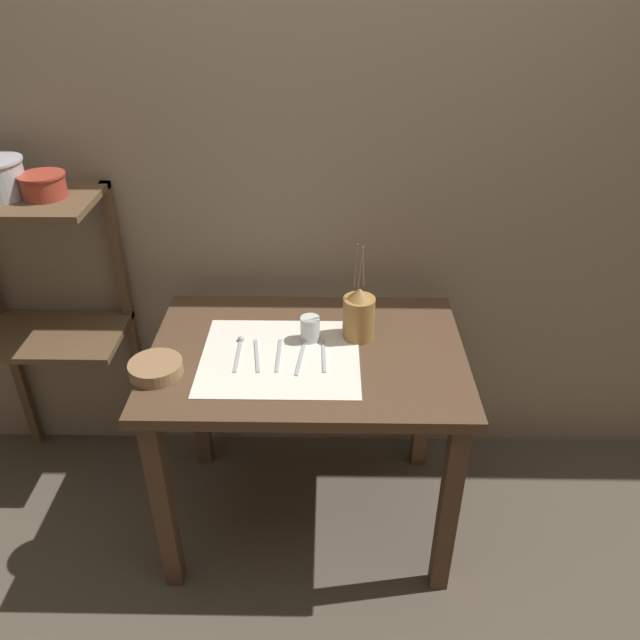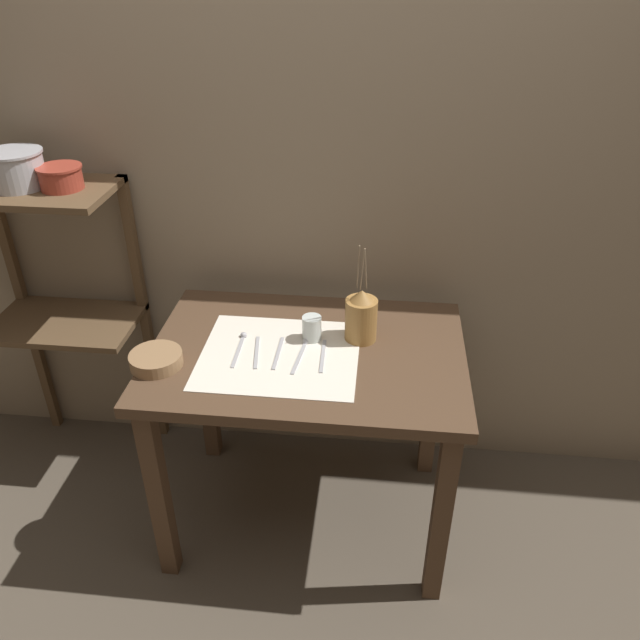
% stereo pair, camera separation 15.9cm
% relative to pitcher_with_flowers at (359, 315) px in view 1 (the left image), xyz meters
% --- Properties ---
extents(ground_plane, '(12.00, 12.00, 0.00)m').
position_rel_pitcher_with_flowers_xyz_m(ground_plane, '(-0.17, -0.09, -0.88)').
color(ground_plane, brown).
extents(stone_wall_back, '(7.00, 0.06, 2.40)m').
position_rel_pitcher_with_flowers_xyz_m(stone_wall_back, '(-0.17, 0.39, 0.32)').
color(stone_wall_back, gray).
rests_on(stone_wall_back, ground_plane).
extents(wooden_table, '(1.06, 0.74, 0.80)m').
position_rel_pitcher_with_flowers_xyz_m(wooden_table, '(-0.17, -0.09, -0.21)').
color(wooden_table, '#4C3523').
rests_on(wooden_table, ground_plane).
extents(wooden_shelf_unit, '(0.56, 0.35, 1.24)m').
position_rel_pitcher_with_flowers_xyz_m(wooden_shelf_unit, '(-1.18, 0.21, -0.02)').
color(wooden_shelf_unit, brown).
rests_on(wooden_shelf_unit, ground_plane).
extents(linen_cloth, '(0.52, 0.45, 0.00)m').
position_rel_pitcher_with_flowers_xyz_m(linen_cloth, '(-0.26, -0.13, -0.09)').
color(linen_cloth, silver).
rests_on(linen_cloth, wooden_table).
extents(pitcher_with_flowers, '(0.11, 0.11, 0.36)m').
position_rel_pitcher_with_flowers_xyz_m(pitcher_with_flowers, '(0.00, 0.00, 0.00)').
color(pitcher_with_flowers, olive).
rests_on(pitcher_with_flowers, wooden_table).
extents(wooden_bowl, '(0.17, 0.17, 0.04)m').
position_rel_pitcher_with_flowers_xyz_m(wooden_bowl, '(-0.65, -0.23, -0.07)').
color(wooden_bowl, '#8E6B47').
rests_on(wooden_bowl, wooden_table).
extents(glass_tumbler_near, '(0.07, 0.07, 0.09)m').
position_rel_pitcher_with_flowers_xyz_m(glass_tumbler_near, '(-0.17, -0.02, -0.04)').
color(glass_tumbler_near, silver).
rests_on(glass_tumbler_near, wooden_table).
extents(spoon_inner, '(0.02, 0.20, 0.02)m').
position_rel_pitcher_with_flowers_xyz_m(spoon_inner, '(-0.40, -0.07, -0.08)').
color(spoon_inner, '#A8A8AD').
rests_on(spoon_inner, wooden_table).
extents(knife_center, '(0.04, 0.19, 0.00)m').
position_rel_pitcher_with_flowers_xyz_m(knife_center, '(-0.34, -0.13, -0.08)').
color(knife_center, '#A8A8AD').
rests_on(knife_center, wooden_table).
extents(fork_inner, '(0.01, 0.19, 0.00)m').
position_rel_pitcher_with_flowers_xyz_m(fork_inner, '(-0.27, -0.13, -0.08)').
color(fork_inner, '#A8A8AD').
rests_on(fork_inner, wooden_table).
extents(spoon_outer, '(0.04, 0.20, 0.02)m').
position_rel_pitcher_with_flowers_xyz_m(spoon_outer, '(-0.19, -0.09, -0.08)').
color(spoon_outer, '#A8A8AD').
rests_on(spoon_outer, wooden_table).
extents(fork_outer, '(0.02, 0.19, 0.00)m').
position_rel_pitcher_with_flowers_xyz_m(fork_outer, '(-0.12, -0.13, -0.08)').
color(fork_outer, '#A8A8AD').
rests_on(fork_outer, wooden_table).
extents(metal_pot_small, '(0.15, 0.15, 0.08)m').
position_rel_pitcher_with_flowers_xyz_m(metal_pot_small, '(-1.06, 0.17, 0.40)').
color(metal_pot_small, '#9E3828').
rests_on(metal_pot_small, wooden_shelf_unit).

